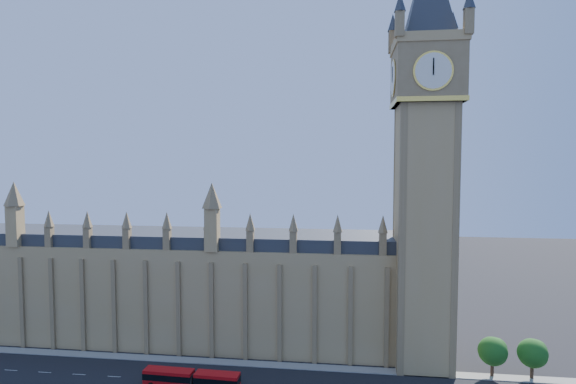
# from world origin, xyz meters

# --- Properties ---
(palace_westminster) EXTENTS (120.00, 20.00, 28.00)m
(palace_westminster) POSITION_xyz_m (-25.00, 22.00, 13.86)
(palace_westminster) COLOR tan
(palace_westminster) RESTS_ON ground
(elizabeth_tower) EXTENTS (20.59, 20.59, 105.00)m
(elizabeth_tower) POSITION_xyz_m (38.00, 13.99, 54.56)
(elizabeth_tower) COLOR tan
(elizabeth_tower) RESTS_ON ground
(kerb_north) EXTENTS (160.00, 3.00, 0.16)m
(kerb_north) POSITION_xyz_m (0.00, 9.50, 0.08)
(kerb_north) COLOR gray
(kerb_north) RESTS_ON ground
(tree_east_near) EXTENTS (6.00, 6.00, 8.50)m
(tree_east_near) POSITION_xyz_m (52.22, 10.08, 5.64)
(tree_east_near) COLOR #382619
(tree_east_near) RESTS_ON ground
(tree_east_far) EXTENTS (6.00, 6.00, 8.50)m
(tree_east_far) POSITION_xyz_m (60.22, 10.08, 5.64)
(tree_east_far) COLOR #382619
(tree_east_far) RESTS_ON ground
(red_bus) EXTENTS (19.99, 3.80, 3.38)m
(red_bus) POSITION_xyz_m (-10.04, -2.48, 1.78)
(red_bus) COLOR red
(red_bus) RESTS_ON ground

